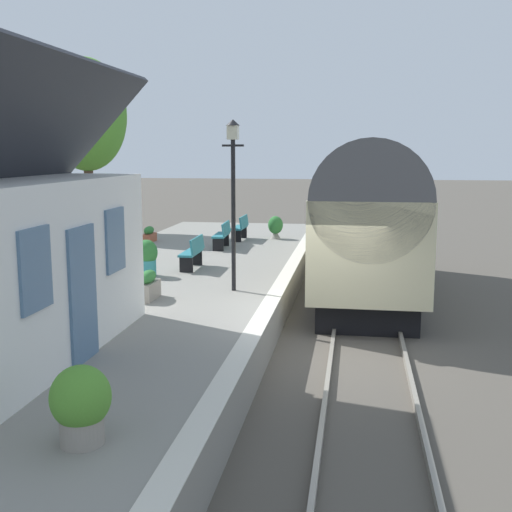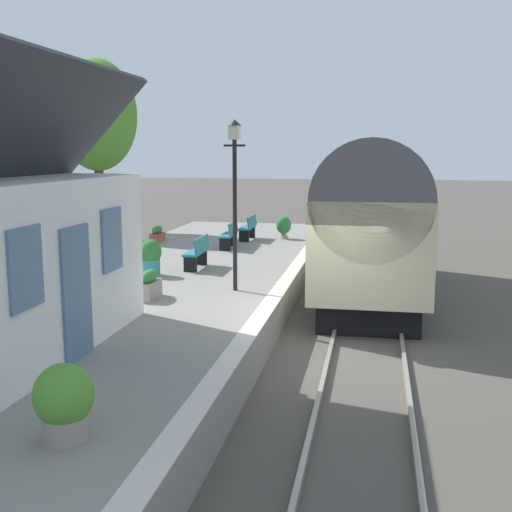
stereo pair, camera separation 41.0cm
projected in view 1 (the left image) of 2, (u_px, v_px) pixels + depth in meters
ground_plane at (322, 357)px, 12.69m from camera, size 160.00×160.00×0.00m
platform at (124, 328)px, 13.26m from camera, size 32.00×6.25×0.82m
platform_edge_coping at (264, 314)px, 12.74m from camera, size 32.00×0.36×0.02m
rail_near at (405, 357)px, 12.43m from camera, size 52.00×0.08×0.14m
rail_far at (331, 354)px, 12.65m from camera, size 52.00×0.08×0.14m
train at (367, 217)px, 17.86m from camera, size 9.40×2.73×4.32m
bench_mid_platform at (241, 227)px, 23.28m from camera, size 1.40×0.44×0.88m
bench_platform_end at (193, 252)px, 17.59m from camera, size 1.41×0.46×0.88m
bench_by_lamp at (223, 234)px, 21.23m from camera, size 1.42×0.49×0.88m
planter_bench_right at (125, 245)px, 18.80m from camera, size 0.62×0.62×0.90m
planter_edge_far at (81, 403)px, 7.04m from camera, size 0.68×0.68×0.92m
planter_by_door at (148, 285)px, 13.98m from camera, size 0.84×0.32×0.64m
planter_bench_left at (147, 257)px, 16.58m from camera, size 0.57×0.57×0.95m
planter_under_sign at (275, 227)px, 23.59m from camera, size 0.55×0.55×0.84m
planter_corner_building at (149, 234)px, 22.80m from camera, size 0.84×0.32×0.56m
lamp_post_platform at (233, 173)px, 14.47m from camera, size 0.32×0.50×3.92m
tree_mid_background at (86, 116)px, 24.92m from camera, size 3.41×3.12×7.63m
tree_far_left at (32, 121)px, 26.76m from camera, size 2.83×2.84×6.87m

